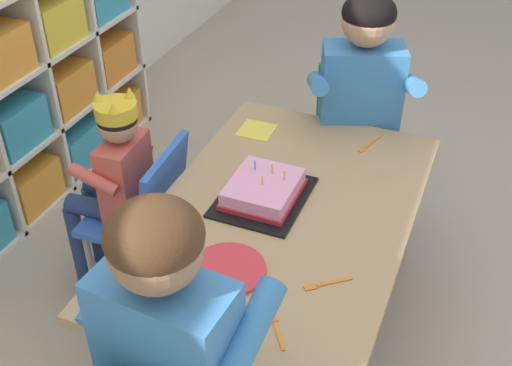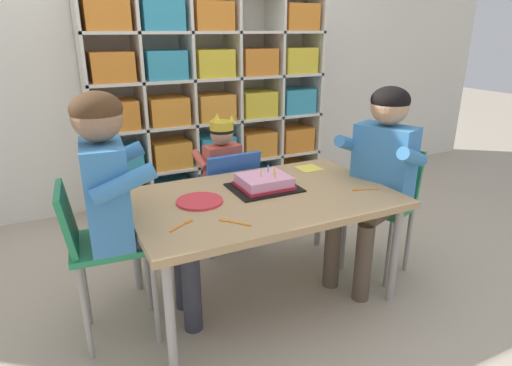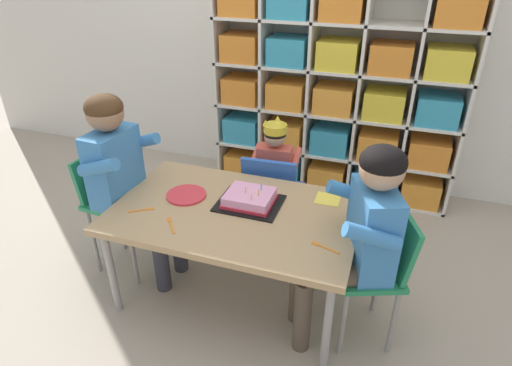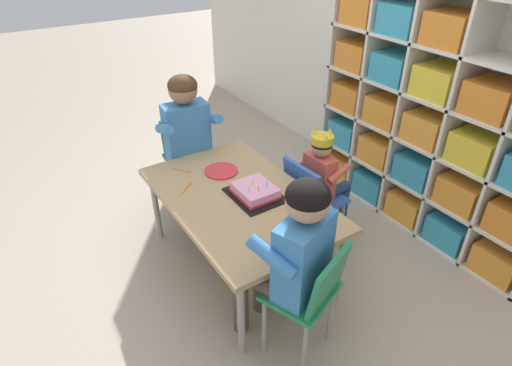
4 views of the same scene
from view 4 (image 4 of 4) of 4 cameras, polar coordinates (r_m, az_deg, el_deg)
ground at (r=2.80m, az=-2.13°, el=-11.02°), size 16.00×16.00×0.00m
classroom_back_wall at (r=3.17m, az=24.26°, el=21.01°), size 6.35×0.10×2.87m
storage_cubby_shelf at (r=3.04m, az=22.60°, el=7.06°), size 1.76×0.33×1.59m
activity_table at (r=2.48m, az=-2.37°, el=-2.54°), size 1.23×0.77×0.54m
classroom_chair_blue at (r=2.78m, az=7.42°, el=-1.60°), size 0.37×0.33×0.63m
child_with_crown at (r=2.78m, az=9.23°, el=1.44°), size 0.30×0.31×0.83m
classroom_chair_adult_side at (r=3.08m, az=-9.32°, el=3.42°), size 0.38×0.33×0.71m
adult_helper_seated at (r=2.89m, az=-8.91°, el=6.30°), size 0.45×0.42×1.08m
classroom_chair_guest_side at (r=2.07m, az=7.34°, el=-14.52°), size 0.41×0.41×0.69m
guest_at_table_side at (r=1.96m, az=4.91°, el=-9.02°), size 0.49×0.47×1.03m
birthday_cake_on_tray at (r=2.44m, az=-0.14°, el=-1.20°), size 0.33×0.27×0.10m
paper_plate_stack at (r=2.69m, az=-4.76°, el=1.64°), size 0.21×0.21×0.01m
paper_napkin_square at (r=2.31m, az=8.66°, el=-4.75°), size 0.13×0.13×0.00m
fork_by_napkin at (r=2.56m, az=-9.37°, el=-0.61°), size 0.10×0.12×0.00m
fork_at_table_front_edge at (r=2.07m, az=0.90°, el=-9.36°), size 0.13×0.06×0.00m
fork_beside_plate_stack at (r=2.74m, az=-9.81°, el=1.67°), size 0.12×0.08×0.00m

